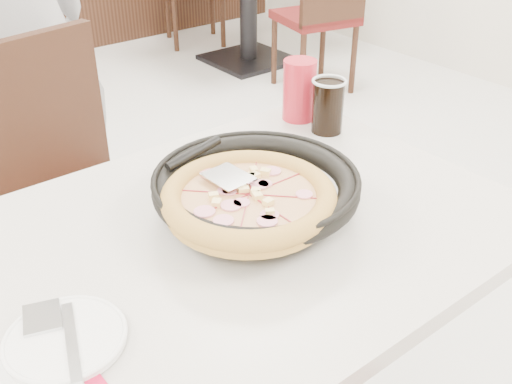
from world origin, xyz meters
TOP-DOWN VIEW (x-y plane):
  - main_table at (-0.02, -0.02)m, footprint 1.28×0.93m
  - chair_far at (-0.02, 0.61)m, footprint 0.50×0.50m
  - trivet at (0.04, -0.04)m, footprint 0.14×0.14m
  - pizza_pan at (0.08, -0.01)m, footprint 0.35×0.35m
  - pizza at (0.04, -0.05)m, footprint 0.35×0.35m
  - pizza_server at (0.03, 0.01)m, footprint 0.08×0.09m
  - side_plate at (-0.36, -0.12)m, footprint 0.20×0.20m
  - fork at (-0.36, -0.13)m, footprint 0.07×0.17m
  - cola_glass at (0.47, 0.18)m, footprint 0.09×0.09m
  - red_cup at (0.46, 0.28)m, footprint 0.10×0.10m
  - diner_person at (0.03, 1.14)m, footprint 0.74×0.60m
  - bg_table_right at (2.00, 2.49)m, footprint 1.28×0.93m
  - bg_chair_right_near at (2.00, 1.83)m, footprint 0.50×0.50m

SIDE VIEW (x-z plane):
  - main_table at x=-0.02m, z-range 0.00..0.75m
  - bg_table_right at x=2.00m, z-range 0.00..0.75m
  - chair_far at x=-0.02m, z-range 0.00..0.95m
  - bg_chair_right_near at x=2.00m, z-range 0.00..0.95m
  - side_plate at x=-0.36m, z-range 0.75..0.77m
  - trivet at x=0.04m, z-range 0.75..0.79m
  - fork at x=-0.36m, z-range 0.77..0.77m
  - pizza_pan at x=0.08m, z-range 0.79..0.80m
  - pizza at x=0.04m, z-range 0.80..0.82m
  - cola_glass at x=0.47m, z-range 0.75..0.88m
  - red_cup at x=0.46m, z-range 0.75..0.91m
  - pizza_server at x=0.03m, z-range 0.84..0.84m
  - diner_person at x=0.03m, z-range 0.00..1.77m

